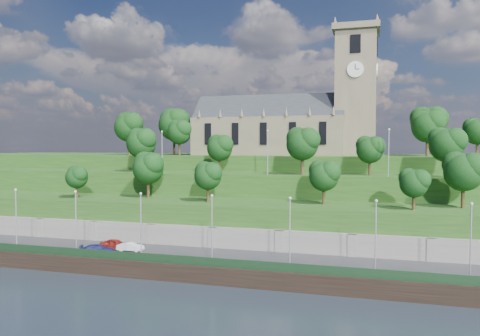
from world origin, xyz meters
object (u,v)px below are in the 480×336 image
(car_left, at_px, (115,244))
(car_right, at_px, (98,250))
(church, at_px, (292,120))
(car_middle, at_px, (130,247))

(car_left, distance_m, car_right, 3.58)
(church, relative_size, car_left, 8.72)
(car_left, relative_size, car_middle, 1.16)
(car_left, bearing_deg, church, -23.96)
(church, distance_m, car_middle, 47.65)
(car_right, bearing_deg, church, -47.23)
(car_right, bearing_deg, car_middle, -68.89)
(car_left, height_order, car_middle, car_left)
(car_left, xyz_separation_m, car_right, (-0.62, -3.53, -0.07))
(car_middle, relative_size, car_right, 0.81)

